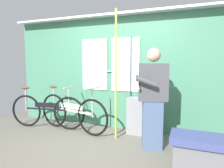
% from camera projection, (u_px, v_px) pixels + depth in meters
% --- Properties ---
extents(ground_plane, '(6.05, 4.15, 0.04)m').
position_uv_depth(ground_plane, '(92.00, 153.00, 3.08)').
color(ground_plane, '#666056').
extents(train_door_wall, '(5.05, 0.28, 2.39)m').
position_uv_depth(train_door_wall, '(119.00, 70.00, 4.11)').
color(train_door_wall, '#427F60').
rests_on(train_door_wall, ground_plane).
extents(bicycle_near_door, '(1.76, 0.49, 0.93)m').
position_uv_depth(bicycle_near_door, '(72.00, 112.00, 4.00)').
color(bicycle_near_door, black).
rests_on(bicycle_near_door, ground_plane).
extents(bicycle_leaning_behind, '(1.70, 0.45, 0.91)m').
position_uv_depth(bicycle_leaning_behind, '(47.00, 111.00, 4.17)').
color(bicycle_leaning_behind, black).
rests_on(bicycle_leaning_behind, ground_plane).
extents(passenger_reading_newspaper, '(0.62, 0.55, 1.63)m').
position_uv_depth(passenger_reading_newspaper, '(152.00, 97.00, 3.11)').
color(passenger_reading_newspaper, slate).
rests_on(passenger_reading_newspaper, ground_plane).
extents(trash_bin_by_wall, '(0.40, 0.28, 0.72)m').
position_uv_depth(trash_bin_by_wall, '(138.00, 116.00, 3.84)').
color(trash_bin_by_wall, gray).
rests_on(trash_bin_by_wall, ground_plane).
extents(handrail_pole, '(0.04, 0.04, 2.35)m').
position_uv_depth(handrail_pole, '(116.00, 76.00, 3.49)').
color(handrail_pole, '#C6C14C').
rests_on(handrail_pole, ground_plane).
extents(bench_seat_corner, '(0.70, 0.44, 0.45)m').
position_uv_depth(bench_seat_corner, '(197.00, 151.00, 2.58)').
color(bench_seat_corner, '#3D477F').
rests_on(bench_seat_corner, ground_plane).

